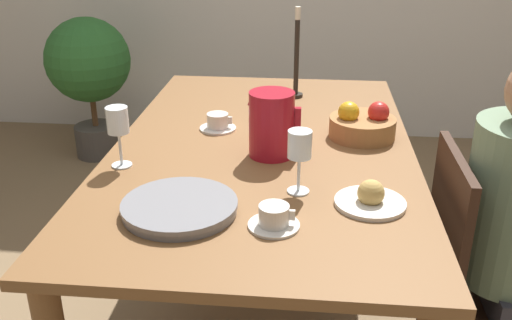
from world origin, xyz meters
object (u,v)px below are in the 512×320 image
Objects in this scene: red_pitcher at (272,124)px; wine_glass_juice at (300,148)px; wine_glass_water at (118,123)px; potted_plant at (89,68)px; teacup_near_person at (274,218)px; teacup_across at (218,123)px; serving_tray at (180,207)px; candlestick_tall at (296,62)px; bread_plate at (370,198)px; fruit_bowl at (362,125)px; chair_person_side at (482,285)px.

wine_glass_juice is at bearing -69.50° from red_pitcher.
potted_plant is (-0.81, 1.81, -0.33)m from wine_glass_water.
red_pitcher reaches higher than teacup_near_person.
teacup_near_person is at bearing -58.58° from potted_plant.
teacup_across is at bearing 54.65° from wine_glass_water.
candlestick_tall is (0.26, 1.02, 0.13)m from serving_tray.
bread_plate reaches higher than teacup_near_person.
red_pitcher reaches higher than potted_plant.
red_pitcher is at bearing 132.89° from bread_plate.
candlestick_tall reaches higher than teacup_near_person.
teacup_near_person is at bearing -150.77° from bread_plate.
wine_glass_juice is 0.60× the size of serving_tray.
wine_glass_water is 0.43m from teacup_across.
wine_glass_water is 0.84× the size of fruit_bowl.
fruit_bowl is (0.26, 0.63, 0.02)m from teacup_near_person.
bread_plate is at bearing -16.52° from wine_glass_juice.
chair_person_side is at bearing 3.95° from wine_glass_juice.
serving_tray is (-0.30, -0.15, -0.12)m from wine_glass_juice.
wine_glass_water reaches higher than chair_person_side.
candlestick_tall reaches higher than serving_tray.
teacup_across is at bearing -116.46° from chair_person_side.
fruit_bowl reaches higher than chair_person_side.
teacup_across is at bearing -54.38° from potted_plant.
potted_plant is at bearing 141.06° from candlestick_tall.
wine_glass_water reaches higher than serving_tray.
wine_glass_juice reaches higher than fruit_bowl.
wine_glass_water is 0.38m from serving_tray.
fruit_bowl reaches higher than serving_tray.
teacup_near_person is (0.49, -0.32, -0.11)m from wine_glass_water.
red_pitcher is 0.27m from wine_glass_juice.
wine_glass_juice is at bearing 25.92° from serving_tray.
candlestick_tall reaches higher than potted_plant.
chair_person_side reaches higher than teacup_across.
serving_tray is 1.59× the size of bread_plate.
serving_tray is 0.77m from fruit_bowl.
serving_tray is 0.50m from bread_plate.
potted_plant is (-1.55, 1.99, -0.21)m from bread_plate.
serving_tray is at bearing -63.14° from potted_plant.
chair_person_side is at bearing -26.46° from teacup_across.
wine_glass_juice is 0.23m from teacup_near_person.
potted_plant is at bearing 125.62° from teacup_across.
candlestick_tall is (0.50, 0.75, 0.01)m from wine_glass_water.
bread_plate is (0.49, 0.09, 0.00)m from serving_tray.
wine_glass_water is at bearing -163.92° from red_pitcher.
fruit_bowl is 0.61× the size of candlestick_tall.
chair_person_side is 4.69× the size of wine_glass_water.
candlestick_tall reaches higher than teacup_across.
teacup_near_person is (-0.61, -0.23, 0.33)m from chair_person_side.
chair_person_side is 0.63m from fruit_bowl.
chair_person_side is at bearing -4.37° from wine_glass_water.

